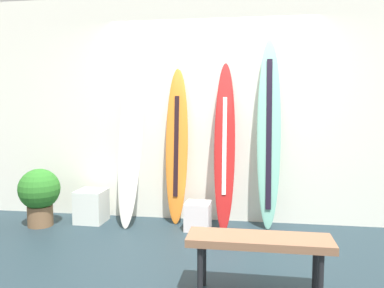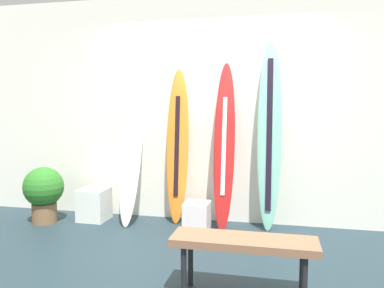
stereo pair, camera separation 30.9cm
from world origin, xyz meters
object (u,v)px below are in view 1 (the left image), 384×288
surfboard_sunset (177,147)px  bench (259,244)px  surfboard_ivory (130,136)px  surfboard_crimson (225,147)px  potted_plant (39,193)px  display_block_left (198,216)px  display_block_center (91,206)px  surfboard_seafoam (269,134)px

surfboard_sunset → bench: surfboard_sunset is taller
surfboard_ivory → bench: 2.31m
surfboard_crimson → bench: 1.75m
surfboard_ivory → potted_plant: 1.29m
surfboard_crimson → potted_plant: bearing=-172.9°
display_block_left → potted_plant: size_ratio=0.46×
display_block_left → potted_plant: potted_plant is taller
surfboard_ivory → surfboard_sunset: size_ratio=1.14×
display_block_center → surfboard_crimson: bearing=1.3°
surfboard_ivory → potted_plant: size_ratio=3.13×
bench → display_block_center: bearing=142.0°
surfboard_ivory → surfboard_seafoam: 1.65m
surfboard_crimson → surfboard_sunset: bearing=168.7°
surfboard_sunset → bench: size_ratio=1.76×
surfboard_seafoam → surfboard_sunset: bearing=179.0°
surfboard_crimson → potted_plant: 2.29m
surfboard_ivory → surfboard_seafoam: bearing=3.8°
surfboard_seafoam → bench: size_ratio=2.05×
surfboard_ivory → surfboard_crimson: (1.14, 0.01, -0.12)m
surfboard_sunset → display_block_left: size_ratio=5.89×
surfboard_sunset → surfboard_crimson: surfboard_crimson is taller
potted_plant → bench: bearing=-27.6°
surfboard_crimson → surfboard_seafoam: size_ratio=0.88×
surfboard_crimson → display_block_center: size_ratio=4.88×
bench → surfboard_sunset: bearing=119.1°
surfboard_sunset → display_block_center: 1.30m
surfboard_sunset → surfboard_crimson: size_ratio=0.97×
surfboard_crimson → bench: surfboard_crimson is taller
display_block_left → display_block_center: (-1.35, 0.09, 0.04)m
surfboard_crimson → surfboard_ivory: bearing=-179.5°
surfboard_ivory → display_block_center: bearing=-176.9°
potted_plant → display_block_center: bearing=23.1°
surfboard_sunset → potted_plant: surfboard_sunset is taller
surfboard_sunset → display_block_center: size_ratio=4.73×
surfboard_seafoam → display_block_left: size_ratio=6.89×
display_block_center → surfboard_sunset: bearing=8.5°
display_block_center → bench: bench is taller
display_block_center → potted_plant: 0.63m
surfboard_sunset → surfboard_seafoam: 1.12m
display_block_left → bench: (0.67, -1.49, 0.24)m
display_block_left → bench: 1.65m
surfboard_ivory → surfboard_crimson: bearing=0.5°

